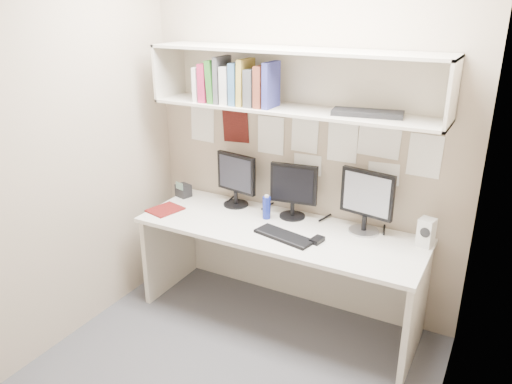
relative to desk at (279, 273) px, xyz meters
The scene contains 19 objects.
floor 0.75m from the desk, 90.00° to the right, with size 2.40×2.00×0.01m, color #454449.
wall_back 1.00m from the desk, 90.00° to the left, with size 2.40×0.02×2.60m, color #9F8E7A.
wall_front 1.90m from the desk, 90.00° to the right, with size 2.40×0.02×2.60m, color #9F8E7A.
wall_left 1.65m from the desk, 151.57° to the right, with size 0.02×2.00×2.60m, color #9F8E7A.
wall_right 1.65m from the desk, 28.43° to the right, with size 0.02×2.00×2.60m, color #9F8E7A.
desk is the anchor object (origin of this frame).
overhead_hutch 1.37m from the desk, 90.00° to the left, with size 2.00×0.38×0.40m.
pinned_papers 0.95m from the desk, 90.00° to the left, with size 1.92×0.01×0.48m, color white, non-canonical shape.
monitor_left 0.79m from the desk, 155.25° to the left, with size 0.35×0.19×0.41m.
monitor_center 0.62m from the desk, 90.09° to the left, with size 0.34×0.19×0.40m.
monitor_right 0.83m from the desk, 22.36° to the left, with size 0.37×0.21×0.43m.
keyboard 0.41m from the desk, 53.74° to the right, with size 0.41×0.15×0.02m, color black.
mouse 0.50m from the desk, 15.61° to the right, with size 0.06×0.10×0.03m, color black.
speaker 1.06m from the desk, 11.87° to the left, with size 0.11×0.11×0.19m.
blue_bottle 0.49m from the desk, 147.24° to the left, with size 0.06×0.06×0.18m.
maroon_notebook 0.97m from the desk, behind, with size 0.20×0.24×0.01m, color #5C100F.
desk_phone 1.04m from the desk, 169.86° to the left, with size 0.13×0.12×0.13m.
book_stack 1.37m from the desk, 166.09° to the left, with size 0.59×0.19×0.31m.
hutch_tray 1.30m from the desk, 17.53° to the left, with size 0.43×0.16×0.03m, color black.
Camera 1 is at (1.35, -2.20, 2.20)m, focal length 35.00 mm.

